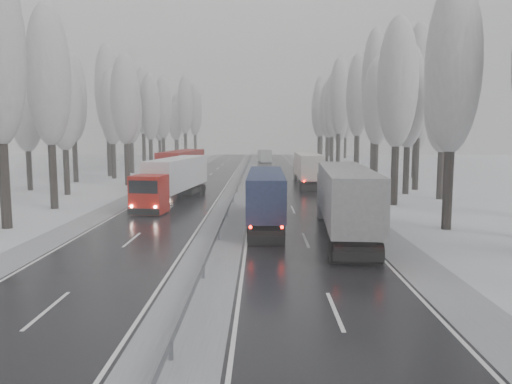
{
  "coord_description": "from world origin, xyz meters",
  "views": [
    {
      "loc": [
        2.55,
        -17.5,
        6.46
      ],
      "look_at": [
        2.2,
        18.24,
        2.2
      ],
      "focal_mm": 35.0,
      "sensor_mm": 36.0,
      "label": 1
    }
  ],
  "objects_px": {
    "truck_grey_tarp": "(344,196)",
    "truck_blue_box": "(266,193)",
    "box_truck_distant": "(265,156)",
    "truck_red_red": "(180,166)",
    "truck_red_white": "(174,177)",
    "truck_cream_box": "(307,167)"
  },
  "relations": [
    {
      "from": "truck_blue_box",
      "to": "truck_red_white",
      "type": "height_order",
      "value": "truck_red_white"
    },
    {
      "from": "truck_red_red",
      "to": "truck_red_white",
      "type": "bearing_deg",
      "value": -77.74
    },
    {
      "from": "truck_red_red",
      "to": "box_truck_distant",
      "type": "bearing_deg",
      "value": 83.25
    },
    {
      "from": "truck_blue_box",
      "to": "truck_cream_box",
      "type": "xyz_separation_m",
      "value": [
        5.23,
        25.47,
        0.13
      ]
    },
    {
      "from": "truck_red_red",
      "to": "truck_grey_tarp",
      "type": "bearing_deg",
      "value": -57.19
    },
    {
      "from": "truck_grey_tarp",
      "to": "truck_cream_box",
      "type": "bearing_deg",
      "value": 93.18
    },
    {
      "from": "box_truck_distant",
      "to": "truck_red_red",
      "type": "distance_m",
      "value": 50.53
    },
    {
      "from": "truck_grey_tarp",
      "to": "truck_blue_box",
      "type": "relative_size",
      "value": 1.16
    },
    {
      "from": "box_truck_distant",
      "to": "truck_red_white",
      "type": "bearing_deg",
      "value": -104.27
    },
    {
      "from": "truck_red_white",
      "to": "truck_red_red",
      "type": "relative_size",
      "value": 0.96
    },
    {
      "from": "truck_grey_tarp",
      "to": "box_truck_distant",
      "type": "height_order",
      "value": "truck_grey_tarp"
    },
    {
      "from": "box_truck_distant",
      "to": "truck_red_red",
      "type": "xyz_separation_m",
      "value": [
        -10.47,
        -49.42,
        1.07
      ]
    },
    {
      "from": "truck_grey_tarp",
      "to": "truck_blue_box",
      "type": "bearing_deg",
      "value": 143.74
    },
    {
      "from": "truck_grey_tarp",
      "to": "truck_cream_box",
      "type": "relative_size",
      "value": 1.09
    },
    {
      "from": "truck_red_white",
      "to": "truck_red_red",
      "type": "bearing_deg",
      "value": 104.27
    },
    {
      "from": "truck_blue_box",
      "to": "box_truck_distant",
      "type": "xyz_separation_m",
      "value": [
        0.44,
        73.78,
        -0.77
      ]
    },
    {
      "from": "truck_grey_tarp",
      "to": "truck_cream_box",
      "type": "xyz_separation_m",
      "value": [
        0.39,
        29.56,
        -0.21
      ]
    },
    {
      "from": "truck_grey_tarp",
      "to": "truck_cream_box",
      "type": "height_order",
      "value": "truck_grey_tarp"
    },
    {
      "from": "truck_red_white",
      "to": "box_truck_distant",
      "type": "bearing_deg",
      "value": 89.33
    },
    {
      "from": "truck_blue_box",
      "to": "truck_red_white",
      "type": "relative_size",
      "value": 0.92
    },
    {
      "from": "truck_red_white",
      "to": "truck_red_red",
      "type": "distance_m",
      "value": 13.91
    },
    {
      "from": "truck_grey_tarp",
      "to": "truck_red_red",
      "type": "distance_m",
      "value": 32.1
    }
  ]
}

